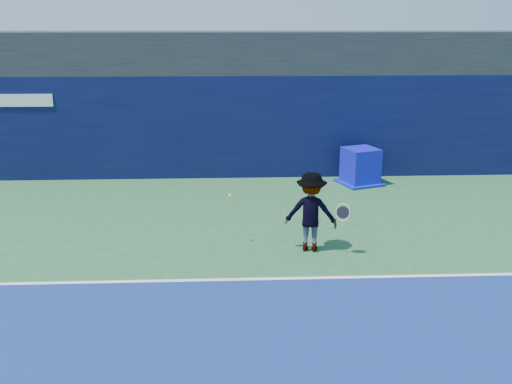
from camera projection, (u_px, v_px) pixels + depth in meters
ground at (212, 380)px, 7.46m from camera, size 80.00×80.00×0.00m
baseline at (217, 280)px, 10.33m from camera, size 24.00×0.10×0.01m
stadium_band at (221, 52)px, 17.42m from camera, size 36.00×3.00×1.20m
back_wall_assembly at (221, 125)px, 17.07m from camera, size 36.00×1.03×3.00m
equipment_cart at (360, 168)px, 16.30m from camera, size 1.39×1.39×1.04m
tennis_player at (311, 212)px, 11.48m from camera, size 1.32×0.81×1.64m
tennis_ball at (230, 195)px, 11.71m from camera, size 0.06×0.06×0.06m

